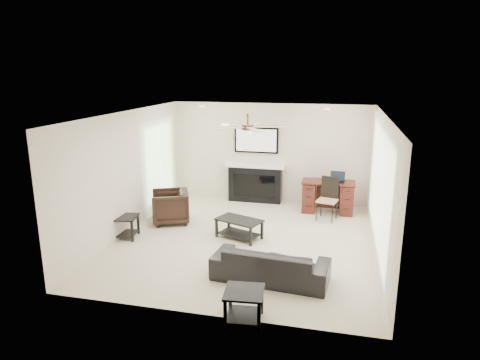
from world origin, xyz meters
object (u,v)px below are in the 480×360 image
(coffee_table, at_px, (239,229))
(sofa, at_px, (270,264))
(armchair, at_px, (170,207))
(desk, at_px, (328,197))
(fireplace_unit, at_px, (255,165))

(coffee_table, bearing_deg, sofa, -39.75)
(armchair, bearing_deg, sofa, 27.19)
(armchair, distance_m, desk, 3.69)
(sofa, xyz_separation_m, fireplace_unit, (-1.08, 4.10, 0.68))
(sofa, height_order, coffee_table, sofa)
(sofa, bearing_deg, fireplace_unit, -70.05)
(sofa, distance_m, fireplace_unit, 4.30)
(desk, bearing_deg, fireplace_unit, 166.57)
(desk, bearing_deg, armchair, -155.83)
(sofa, height_order, fireplace_unit, fireplace_unit)
(sofa, distance_m, desk, 3.74)
(sofa, relative_size, coffee_table, 2.07)
(sofa, distance_m, coffee_table, 1.84)
(coffee_table, height_order, fireplace_unit, fireplace_unit)
(coffee_table, height_order, desk, desk)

